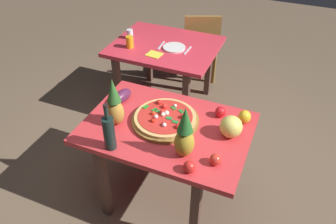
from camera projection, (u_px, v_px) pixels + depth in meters
name	position (u px, v px, depth m)	size (l,w,h in m)	color
ground_plane	(167.00, 192.00, 2.78)	(10.00, 10.00, 0.00)	brown
display_table	(167.00, 136.00, 2.39)	(1.16, 0.80, 0.73)	#4F342C
background_table	(165.00, 54.00, 3.38)	(1.03, 0.83, 0.73)	#4F342C
dining_chair	(201.00, 43.00, 3.89)	(0.52, 0.52, 0.85)	olive
pizza_board	(165.00, 120.00, 2.36)	(0.48, 0.48, 0.03)	olive
pizza	(165.00, 117.00, 2.35)	(0.44, 0.44, 0.06)	tan
wine_bottle	(109.00, 132.00, 2.09)	(0.08, 0.08, 0.34)	black
pineapple_left	(115.00, 105.00, 2.26)	(0.12, 0.12, 0.37)	#B18032
pineapple_right	(185.00, 135.00, 2.01)	(0.13, 0.13, 0.37)	#AD8F29
melon	(231.00, 127.00, 2.21)	(0.15, 0.15, 0.15)	#E4D962
bell_pepper	(245.00, 117.00, 2.34)	(0.09, 0.09, 0.10)	yellow
eggplant	(121.00, 96.00, 2.54)	(0.20, 0.09, 0.09)	#522041
tomato_at_corner	(215.00, 160.00, 2.03)	(0.07, 0.07, 0.07)	red
tomato_by_bottle	(220.00, 112.00, 2.40)	(0.08, 0.08, 0.08)	red
tomato_near_board	(189.00, 167.00, 1.98)	(0.08, 0.08, 0.08)	red
drinking_glass_juice	(130.00, 42.00, 3.24)	(0.07, 0.07, 0.12)	orange
drinking_glass_water	(130.00, 34.00, 3.41)	(0.06, 0.06, 0.09)	silver
dinner_plate	(174.00, 48.00, 3.25)	(0.22, 0.22, 0.02)	white
fork_utensil	(161.00, 45.00, 3.30)	(0.02, 0.18, 0.01)	silver
knife_utensil	(188.00, 51.00, 3.21)	(0.02, 0.18, 0.01)	silver
napkin_folded	(154.00, 54.00, 3.15)	(0.14, 0.12, 0.01)	yellow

